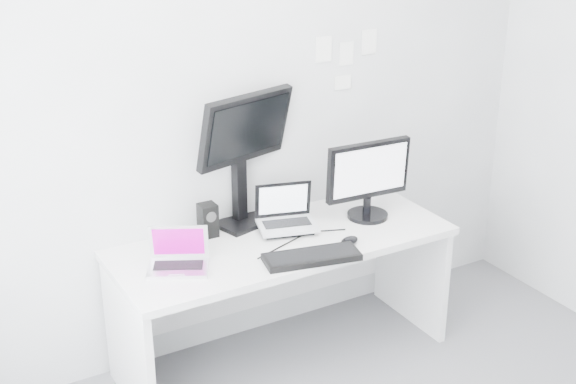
% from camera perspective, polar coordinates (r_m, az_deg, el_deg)
% --- Properties ---
extents(back_wall, '(3.60, 0.00, 3.60)m').
position_cam_1_polar(back_wall, '(4.20, -2.75, 6.04)').
color(back_wall, silver).
rests_on(back_wall, ground).
extents(desk, '(1.80, 0.70, 0.73)m').
position_cam_1_polar(desk, '(4.30, -0.37, -7.81)').
color(desk, white).
rests_on(desk, ground).
extents(macbook, '(0.36, 0.32, 0.22)m').
position_cam_1_polar(macbook, '(3.81, -8.01, -4.16)').
color(macbook, silver).
rests_on(macbook, desk).
extents(speaker, '(0.11, 0.11, 0.18)m').
position_cam_1_polar(speaker, '(4.15, -5.81, -2.03)').
color(speaker, black).
rests_on(speaker, desk).
extents(dell_laptop, '(0.36, 0.31, 0.26)m').
position_cam_1_polar(dell_laptop, '(4.17, -0.05, -1.28)').
color(dell_laptop, silver).
rests_on(dell_laptop, desk).
extents(rear_monitor, '(0.60, 0.34, 0.76)m').
position_cam_1_polar(rear_monitor, '(4.17, -3.28, 2.47)').
color(rear_monitor, black).
rests_on(rear_monitor, desk).
extents(samsung_monitor, '(0.51, 0.25, 0.45)m').
position_cam_1_polar(samsung_monitor, '(4.33, 5.87, 0.93)').
color(samsung_monitor, black).
rests_on(samsung_monitor, desk).
extents(keyboard, '(0.50, 0.27, 0.03)m').
position_cam_1_polar(keyboard, '(3.92, 1.73, -4.71)').
color(keyboard, black).
rests_on(keyboard, desk).
extents(mouse, '(0.12, 0.10, 0.04)m').
position_cam_1_polar(mouse, '(4.09, 4.46, -3.52)').
color(mouse, black).
rests_on(mouse, desk).
extents(wall_note_0, '(0.10, 0.00, 0.14)m').
position_cam_1_polar(wall_note_0, '(4.34, 2.59, 10.27)').
color(wall_note_0, white).
rests_on(wall_note_0, back_wall).
extents(wall_note_1, '(0.09, 0.00, 0.13)m').
position_cam_1_polar(wall_note_1, '(4.43, 4.25, 9.94)').
color(wall_note_1, white).
rests_on(wall_note_1, back_wall).
extents(wall_note_2, '(0.10, 0.00, 0.14)m').
position_cam_1_polar(wall_note_2, '(4.51, 5.88, 10.74)').
color(wall_note_2, white).
rests_on(wall_note_2, back_wall).
extents(wall_note_3, '(0.11, 0.00, 0.08)m').
position_cam_1_polar(wall_note_3, '(4.46, 3.98, 7.91)').
color(wall_note_3, white).
rests_on(wall_note_3, back_wall).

